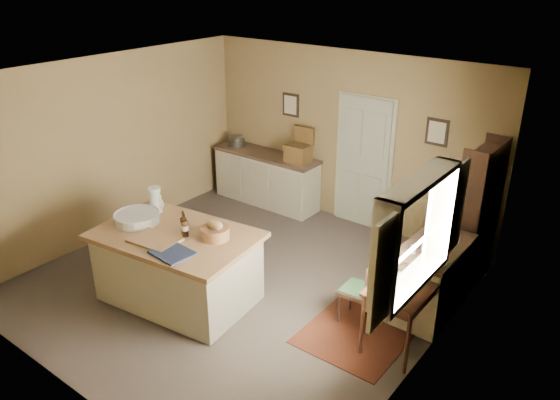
% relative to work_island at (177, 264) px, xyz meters
% --- Properties ---
extents(ground, '(5.00, 5.00, 0.00)m').
position_rel_work_island_xyz_m(ground, '(0.38, 0.75, -0.48)').
color(ground, brown).
rests_on(ground, ground).
extents(wall_back, '(5.00, 0.10, 2.70)m').
position_rel_work_island_xyz_m(wall_back, '(0.38, 3.25, 0.87)').
color(wall_back, olive).
rests_on(wall_back, ground).
extents(wall_front, '(5.00, 0.10, 2.70)m').
position_rel_work_island_xyz_m(wall_front, '(0.38, -1.75, 0.87)').
color(wall_front, olive).
rests_on(wall_front, ground).
extents(wall_left, '(0.10, 5.00, 2.70)m').
position_rel_work_island_xyz_m(wall_left, '(-2.12, 0.75, 0.87)').
color(wall_left, olive).
rests_on(wall_left, ground).
extents(wall_right, '(0.10, 5.00, 2.70)m').
position_rel_work_island_xyz_m(wall_right, '(2.88, 0.75, 0.87)').
color(wall_right, olive).
rests_on(wall_right, ground).
extents(ceiling, '(5.00, 5.00, 0.00)m').
position_rel_work_island_xyz_m(ceiling, '(0.38, 0.75, 2.22)').
color(ceiling, silver).
rests_on(ceiling, wall_back).
extents(door, '(0.97, 0.06, 2.11)m').
position_rel_work_island_xyz_m(door, '(0.73, 3.22, 0.57)').
color(door, '#B1B89E').
rests_on(door, ground).
extents(framed_prints, '(2.82, 0.02, 0.38)m').
position_rel_work_island_xyz_m(framed_prints, '(0.58, 3.23, 1.24)').
color(framed_prints, black).
rests_on(framed_prints, ground).
extents(window, '(0.25, 1.99, 1.12)m').
position_rel_work_island_xyz_m(window, '(2.81, 0.55, 1.07)').
color(window, '#BAB693').
rests_on(window, ground).
extents(work_island, '(2.04, 1.46, 1.20)m').
position_rel_work_island_xyz_m(work_island, '(0.00, 0.00, 0.00)').
color(work_island, '#BAB693').
rests_on(work_island, ground).
extents(sideboard, '(1.93, 0.55, 1.18)m').
position_rel_work_island_xyz_m(sideboard, '(-0.96, 2.95, -0.00)').
color(sideboard, '#BAB693').
rests_on(sideboard, ground).
extents(rug, '(1.11, 1.61, 0.01)m').
position_rel_work_island_xyz_m(rug, '(2.13, 0.91, -0.48)').
color(rug, '#532210').
rests_on(rug, ground).
extents(writing_desk, '(0.60, 0.98, 0.82)m').
position_rel_work_island_xyz_m(writing_desk, '(2.58, 0.91, 0.19)').
color(writing_desk, '#341A10').
rests_on(writing_desk, ground).
extents(desk_chair, '(0.40, 0.40, 0.81)m').
position_rel_work_island_xyz_m(desk_chair, '(1.99, 0.94, -0.08)').
color(desk_chair, '#321F15').
rests_on(desk_chair, ground).
extents(right_cabinet, '(0.63, 1.12, 0.99)m').
position_rel_work_island_xyz_m(right_cabinet, '(2.58, 1.63, -0.02)').
color(right_cabinet, '#BAB693').
rests_on(right_cabinet, ground).
extents(shelving_unit, '(0.32, 0.84, 1.87)m').
position_rel_work_island_xyz_m(shelving_unit, '(2.73, 2.71, 0.45)').
color(shelving_unit, '#321F15').
rests_on(shelving_unit, ground).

